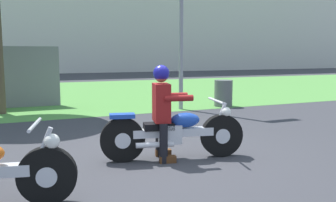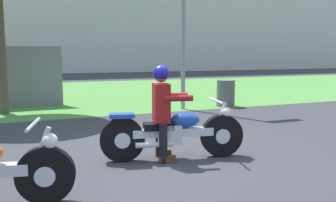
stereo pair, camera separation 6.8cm
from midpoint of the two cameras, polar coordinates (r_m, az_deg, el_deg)
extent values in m
plane|color=#38383D|center=(5.49, -1.75, -9.00)|extent=(120.00, 120.00, 0.00)
cube|color=#549342|center=(15.05, -15.36, 1.20)|extent=(60.00, 12.00, 0.01)
cylinder|color=black|center=(5.55, 8.88, -5.46)|extent=(0.66, 0.26, 0.65)
cylinder|color=silver|center=(5.55, 8.88, -5.46)|extent=(0.25, 0.19, 0.23)
cylinder|color=black|center=(5.26, -6.93, -6.14)|extent=(0.66, 0.26, 0.65)
cylinder|color=silver|center=(5.26, -6.93, -6.14)|extent=(0.25, 0.19, 0.23)
cube|color=silver|center=(5.34, 1.20, -5.01)|extent=(1.21, 0.40, 0.12)
cube|color=silver|center=(5.33, 0.67, -5.24)|extent=(0.36, 0.30, 0.28)
ellipsoid|color=#1E47B2|center=(5.34, 3.10, -3.04)|extent=(0.48, 0.33, 0.22)
cube|color=black|center=(5.28, -1.15, -4.04)|extent=(0.48, 0.33, 0.10)
cube|color=#1E47B2|center=(5.19, -6.99, -2.34)|extent=(0.39, 0.27, 0.06)
cylinder|color=silver|center=(5.48, 8.44, -2.94)|extent=(0.26, 0.10, 0.53)
cylinder|color=silver|center=(5.42, 8.00, 0.05)|extent=(0.18, 0.65, 0.04)
sphere|color=white|center=(5.50, 9.55, -1.77)|extent=(0.16, 0.16, 0.16)
cylinder|color=silver|center=(5.18, -1.78, -6.97)|extent=(0.55, 0.20, 0.08)
cylinder|color=black|center=(5.50, -1.03, -5.88)|extent=(0.12, 0.12, 0.57)
cube|color=#593319|center=(5.57, -0.41, -8.23)|extent=(0.26, 0.15, 0.10)
cylinder|color=black|center=(5.16, -0.38, -6.78)|extent=(0.12, 0.12, 0.57)
cube|color=#593319|center=(5.23, 0.28, -9.27)|extent=(0.26, 0.15, 0.10)
cube|color=maroon|center=(5.23, -0.72, -0.26)|extent=(0.30, 0.42, 0.56)
cylinder|color=maroon|center=(5.42, 1.27, 0.87)|extent=(0.43, 0.18, 0.09)
cylinder|color=maroon|center=(5.09, 2.03, 0.44)|extent=(0.43, 0.18, 0.09)
sphere|color=#996B4C|center=(5.19, -0.73, 4.12)|extent=(0.20, 0.20, 0.20)
sphere|color=navy|center=(5.19, -0.73, 4.45)|extent=(0.24, 0.24, 0.24)
cylinder|color=black|center=(4.00, -18.43, -11.11)|extent=(0.62, 0.25, 0.61)
cylinder|color=silver|center=(4.00, -18.43, -11.11)|extent=(0.24, 0.18, 0.21)
cylinder|color=silver|center=(3.94, -19.30, -7.65)|extent=(0.26, 0.10, 0.53)
cylinder|color=silver|center=(3.89, -20.21, -3.51)|extent=(0.18, 0.65, 0.04)
sphere|color=white|center=(3.90, -17.77, -6.08)|extent=(0.16, 0.16, 0.16)
cylinder|color=brown|center=(10.35, -25.03, 6.81)|extent=(0.30, 0.30, 3.15)
cylinder|color=gray|center=(10.22, 2.66, 13.26)|extent=(0.12, 0.12, 5.20)
cylinder|color=#595E5B|center=(10.94, 9.35, 1.22)|extent=(0.54, 0.54, 0.80)
camera|label=1|loc=(0.03, -89.64, 0.05)|focal=38.27mm
camera|label=2|loc=(0.03, 90.36, -0.05)|focal=38.27mm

